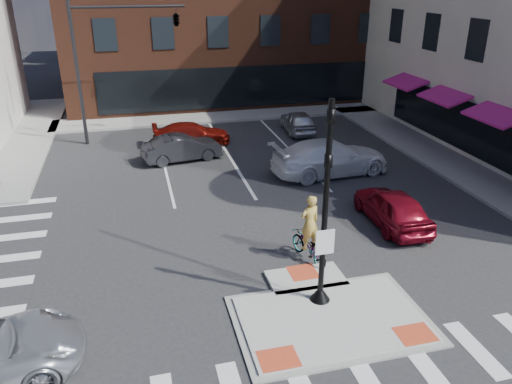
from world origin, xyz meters
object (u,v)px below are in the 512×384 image
object	(u,v)px
red_sedan	(392,207)
bg_car_dark	(182,148)
bg_car_silver	(298,121)
white_pickup	(330,157)
cyclist	(309,239)
bg_car_red	(192,134)

from	to	relation	value
red_sedan	bg_car_dark	xyz separation A→B (m)	(-7.03, 9.34, -0.03)
bg_car_silver	bg_car_dark	bearing A→B (deg)	28.44
white_pickup	bg_car_dark	distance (m)	7.70
red_sedan	cyclist	distance (m)	4.39
white_pickup	bg_car_red	world-z (taller)	white_pickup
bg_car_silver	red_sedan	bearing A→B (deg)	91.64
white_pickup	bg_car_dark	xyz separation A→B (m)	(-6.75, 3.70, -0.16)
bg_car_silver	bg_car_red	xyz separation A→B (m)	(-6.69, -0.90, -0.04)
bg_car_dark	cyclist	bearing A→B (deg)	-175.42
bg_car_dark	cyclist	size ratio (longest dim) A/B	1.74
bg_car_red	white_pickup	bearing A→B (deg)	-135.48
bg_car_silver	cyclist	xyz separation A→B (m)	(-4.53, -14.52, 0.13)
bg_car_red	cyclist	distance (m)	13.79
bg_car_silver	bg_car_red	size ratio (longest dim) A/B	0.90
red_sedan	bg_car_dark	size ratio (longest dim) A/B	1.02
white_pickup	cyclist	world-z (taller)	cyclist
red_sedan	white_pickup	size ratio (longest dim) A/B	0.72
red_sedan	bg_car_dark	world-z (taller)	red_sedan
bg_car_dark	bg_car_silver	world-z (taller)	bg_car_dark
red_sedan	bg_car_red	distance (m)	13.40
bg_car_dark	bg_car_red	size ratio (longest dim) A/B	0.95
red_sedan	cyclist	size ratio (longest dim) A/B	1.76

